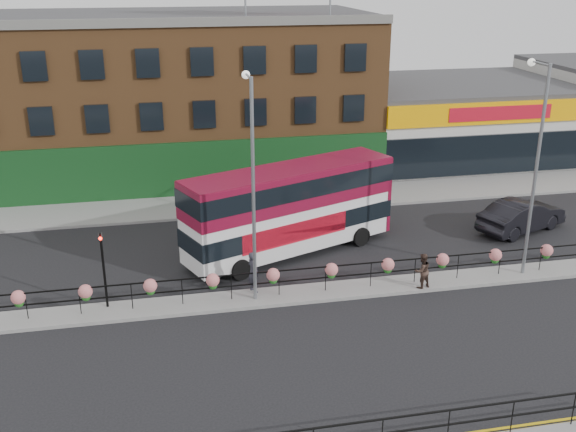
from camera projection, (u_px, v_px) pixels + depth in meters
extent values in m
plane|color=black|center=(302.00, 296.00, 28.45)|extent=(120.00, 120.00, 0.00)
cube|color=gray|center=(257.00, 202.00, 39.43)|extent=(60.00, 4.00, 0.15)
cube|color=gray|center=(302.00, 294.00, 28.42)|extent=(60.00, 1.60, 0.15)
cube|color=brown|center=(176.00, 96.00, 44.28)|extent=(25.00, 12.00, 10.00)
cube|color=#3F3F42|center=(172.00, 15.00, 42.47)|extent=(25.00, 12.00, 0.30)
cube|color=#113C18|center=(185.00, 170.00, 39.86)|extent=(25.00, 0.25, 3.40)
cube|color=silver|center=(456.00, 120.00, 48.95)|extent=(15.00, 12.00, 5.00)
cube|color=#3F3F42|center=(459.00, 84.00, 48.02)|extent=(15.00, 12.00, 0.30)
cube|color=#FEAB02|center=(500.00, 113.00, 42.74)|extent=(15.00, 0.25, 1.40)
cube|color=red|center=(501.00, 113.00, 42.63)|extent=(7.00, 0.10, 0.90)
cube|color=black|center=(495.00, 154.00, 43.69)|extent=(15.00, 0.25, 2.60)
cylinder|color=gray|center=(245.00, 4.00, 38.35)|extent=(0.12, 0.12, 1.40)
cylinder|color=gray|center=(330.00, 3.00, 39.30)|extent=(0.12, 0.12, 1.40)
cube|color=black|center=(303.00, 269.00, 28.01)|extent=(30.00, 0.05, 0.05)
cube|color=black|center=(302.00, 280.00, 28.18)|extent=(30.00, 0.05, 0.05)
cylinder|color=black|center=(26.00, 306.00, 26.11)|extent=(0.04, 0.04, 1.10)
cylinder|color=black|center=(80.00, 301.00, 26.49)|extent=(0.04, 0.04, 1.10)
cylinder|color=black|center=(132.00, 296.00, 26.87)|extent=(0.04, 0.04, 1.10)
cylinder|color=black|center=(182.00, 292.00, 27.25)|extent=(0.04, 0.04, 1.10)
cylinder|color=black|center=(231.00, 287.00, 27.63)|extent=(0.04, 0.04, 1.10)
cylinder|color=black|center=(279.00, 283.00, 28.01)|extent=(0.04, 0.04, 1.10)
cylinder|color=black|center=(326.00, 279.00, 28.39)|extent=(0.04, 0.04, 1.10)
cylinder|color=black|center=(371.00, 274.00, 28.77)|extent=(0.04, 0.04, 1.10)
cylinder|color=black|center=(415.00, 270.00, 29.15)|extent=(0.04, 0.04, 1.10)
cylinder|color=black|center=(458.00, 266.00, 29.53)|extent=(0.04, 0.04, 1.10)
cylinder|color=black|center=(500.00, 263.00, 29.91)|extent=(0.04, 0.04, 1.10)
cylinder|color=black|center=(540.00, 259.00, 30.29)|extent=(0.04, 0.04, 1.10)
sphere|color=#D47273|center=(18.00, 297.00, 25.93)|extent=(0.56, 0.56, 0.56)
sphere|color=#21691D|center=(19.00, 303.00, 26.01)|extent=(0.36, 0.36, 0.36)
sphere|color=#D47273|center=(85.00, 291.00, 26.40)|extent=(0.56, 0.56, 0.56)
sphere|color=#21691D|center=(86.00, 297.00, 26.48)|extent=(0.36, 0.36, 0.36)
sphere|color=#D47273|center=(150.00, 286.00, 26.88)|extent=(0.56, 0.56, 0.56)
sphere|color=#21691D|center=(151.00, 291.00, 26.96)|extent=(0.36, 0.36, 0.36)
sphere|color=#D47273|center=(213.00, 280.00, 27.35)|extent=(0.56, 0.56, 0.56)
sphere|color=#21691D|center=(213.00, 285.00, 27.43)|extent=(0.36, 0.36, 0.36)
sphere|color=#D47273|center=(273.00, 275.00, 27.82)|extent=(0.56, 0.56, 0.56)
sphere|color=#21691D|center=(273.00, 280.00, 27.90)|extent=(0.36, 0.36, 0.36)
sphere|color=#D47273|center=(331.00, 269.00, 28.30)|extent=(0.56, 0.56, 0.56)
sphere|color=#21691D|center=(331.00, 274.00, 28.38)|extent=(0.36, 0.36, 0.36)
sphere|color=#D47273|center=(388.00, 264.00, 28.77)|extent=(0.56, 0.56, 0.56)
sphere|color=#21691D|center=(388.00, 269.00, 28.85)|extent=(0.36, 0.36, 0.36)
sphere|color=#D47273|center=(443.00, 260.00, 29.25)|extent=(0.56, 0.56, 0.56)
sphere|color=#21691D|center=(442.00, 264.00, 29.33)|extent=(0.36, 0.36, 0.36)
sphere|color=#D47273|center=(495.00, 255.00, 29.72)|extent=(0.56, 0.56, 0.56)
sphere|color=#21691D|center=(495.00, 260.00, 29.80)|extent=(0.36, 0.36, 0.36)
sphere|color=#D47273|center=(547.00, 250.00, 30.19)|extent=(0.56, 0.56, 0.56)
sphere|color=#21691D|center=(546.00, 255.00, 30.28)|extent=(0.36, 0.36, 0.36)
cube|color=black|center=(313.00, 429.00, 18.37)|extent=(20.00, 0.05, 0.05)
cylinder|color=black|center=(448.00, 426.00, 19.32)|extent=(0.04, 0.04, 1.10)
cylinder|color=black|center=(512.00, 417.00, 19.70)|extent=(0.04, 0.04, 1.10)
cylinder|color=black|center=(573.00, 409.00, 20.08)|extent=(0.04, 0.04, 1.10)
cube|color=white|center=(290.00, 209.00, 31.86)|extent=(10.63, 6.20, 3.82)
cube|color=maroon|center=(290.00, 186.00, 31.47)|extent=(10.71, 6.28, 1.72)
cube|color=black|center=(290.00, 222.00, 32.09)|extent=(10.74, 6.30, 0.86)
cube|color=black|center=(290.00, 184.00, 31.42)|extent=(10.76, 6.33, 0.86)
cube|color=maroon|center=(290.00, 169.00, 31.18)|extent=(10.63, 6.20, 0.11)
cube|color=maroon|center=(374.00, 189.00, 34.59)|extent=(1.11, 2.34, 3.82)
cube|color=red|center=(296.00, 233.00, 30.92)|extent=(5.32, 2.21, 0.96)
cylinder|color=black|center=(241.00, 269.00, 29.77)|extent=(0.99, 0.63, 0.96)
cylinder|color=black|center=(215.00, 252.00, 31.62)|extent=(0.99, 0.63, 0.96)
cylinder|color=black|center=(361.00, 237.00, 33.37)|extent=(0.99, 0.63, 0.96)
cylinder|color=black|center=(332.00, 222.00, 35.23)|extent=(0.99, 0.63, 0.96)
imported|color=black|center=(522.00, 216.00, 35.10)|extent=(5.34, 6.35, 1.69)
imported|color=#2A2B36|center=(253.00, 272.00, 28.18)|extent=(0.97, 0.90, 1.81)
imported|color=#3E2C24|center=(422.00, 271.00, 28.59)|extent=(1.07, 0.99, 1.55)
cylinder|color=gray|center=(253.00, 194.00, 26.29)|extent=(0.15, 0.15, 9.12)
cylinder|color=gray|center=(248.00, 76.00, 25.35)|extent=(0.09, 1.37, 0.09)
sphere|color=silver|center=(246.00, 75.00, 26.00)|extent=(0.33, 0.33, 0.33)
cylinder|color=gray|center=(536.00, 174.00, 28.59)|extent=(0.15, 0.15, 9.26)
cylinder|color=gray|center=(541.00, 63.00, 27.64)|extent=(0.09, 1.39, 0.09)
sphere|color=silver|center=(532.00, 62.00, 28.29)|extent=(0.33, 0.33, 0.33)
cylinder|color=black|center=(104.00, 270.00, 26.68)|extent=(0.10, 0.10, 3.20)
imported|color=black|center=(100.00, 233.00, 26.12)|extent=(0.15, 0.18, 0.90)
sphere|color=#FF190C|center=(100.00, 239.00, 26.08)|extent=(0.14, 0.14, 0.14)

